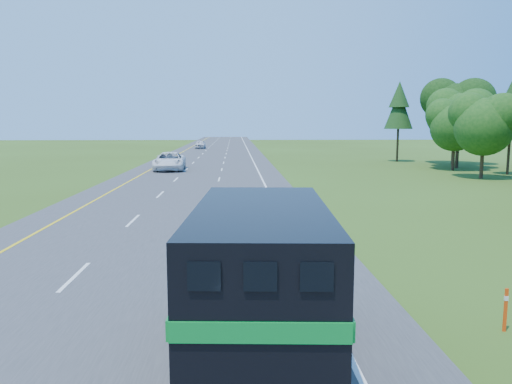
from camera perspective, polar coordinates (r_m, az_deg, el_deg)
road at (r=45.59m, az=-6.43°, el=1.84°), size 15.00×260.00×0.04m
lane_markings at (r=45.58m, az=-6.43°, el=1.87°), size 11.15×260.00×0.01m
horse_truck at (r=9.66m, az=0.61°, el=-10.07°), size 2.72×7.53×3.28m
white_suv at (r=51.47m, az=-9.86°, el=3.49°), size 3.33×6.66×1.81m
far_car at (r=94.64m, az=-6.36°, el=5.42°), size 1.89×4.52×1.53m
delineator at (r=13.07m, az=26.63°, el=-11.81°), size 0.08×0.05×1.03m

